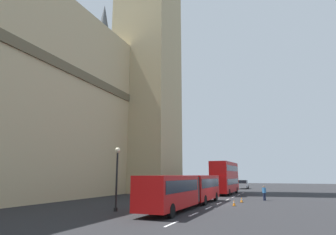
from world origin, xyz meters
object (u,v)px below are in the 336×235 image
object	(u,v)px
double_decker_bus	(225,176)
sedan_lead	(243,184)
traffic_cone_west	(234,203)
traffic_cone_middle	(242,200)
pedestrian_near_cones	(264,193)
articulated_bus	(187,188)
street_lamp	(117,174)

from	to	relation	value
double_decker_bus	sedan_lead	size ratio (longest dim) A/B	2.45
traffic_cone_west	traffic_cone_middle	bearing A→B (deg)	-2.83
double_decker_bus	sedan_lead	xyz separation A→B (m)	(19.31, -0.19, -1.80)
traffic_cone_middle	pedestrian_near_cones	world-z (taller)	pedestrian_near_cones
articulated_bus	pedestrian_near_cones	bearing A→B (deg)	-32.10
articulated_bus	traffic_cone_middle	xyz separation A→B (m)	(6.44, -4.10, -1.46)
double_decker_bus	traffic_cone_middle	xyz separation A→B (m)	(-12.43, -4.10, -2.43)
double_decker_bus	traffic_cone_west	size ratio (longest dim) A/B	18.61
sedan_lead	street_lamp	xyz separation A→B (m)	(-43.32, 4.69, 2.14)
articulated_bus	traffic_cone_middle	distance (m)	7.78
articulated_bus	sedan_lead	distance (m)	38.19
traffic_cone_middle	double_decker_bus	bearing A→B (deg)	18.28
traffic_cone_west	pedestrian_near_cones	size ratio (longest dim) A/B	0.34
articulated_bus	street_lamp	xyz separation A→B (m)	(-5.14, 4.51, 1.31)
double_decker_bus	traffic_cone_middle	world-z (taller)	double_decker_bus
street_lamp	pedestrian_near_cones	distance (m)	18.69
articulated_bus	pedestrian_near_cones	world-z (taller)	articulated_bus
street_lamp	double_decker_bus	bearing A→B (deg)	-10.62
traffic_cone_west	street_lamp	xyz separation A→B (m)	(-7.77, 8.42, 2.77)
articulated_bus	traffic_cone_middle	bearing A→B (deg)	-32.48
articulated_bus	street_lamp	world-z (taller)	street_lamp
street_lamp	articulated_bus	bearing A→B (deg)	-41.22
articulated_bus	pedestrian_near_cones	size ratio (longest dim) A/B	10.02
sedan_lead	pedestrian_near_cones	world-z (taller)	sedan_lead
traffic_cone_west	street_lamp	size ratio (longest dim) A/B	0.11
street_lamp	pedestrian_near_cones	bearing A→B (deg)	-35.45
double_decker_bus	pedestrian_near_cones	world-z (taller)	double_decker_bus
sedan_lead	traffic_cone_middle	world-z (taller)	sedan_lead
sedan_lead	street_lamp	bearing A→B (deg)	173.82
articulated_bus	sedan_lead	world-z (taller)	articulated_bus
sedan_lead	traffic_cone_west	xyz separation A→B (m)	(-35.56, -3.73, -0.63)
double_decker_bus	traffic_cone_middle	bearing A→B (deg)	-161.72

